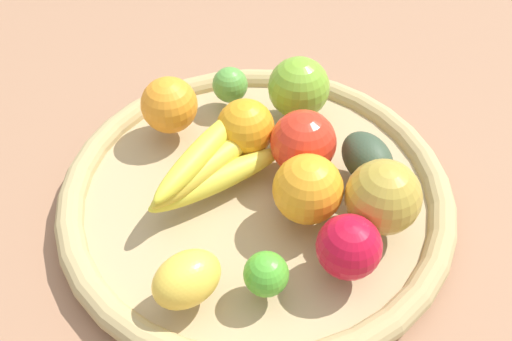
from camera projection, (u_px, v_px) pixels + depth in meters
name	position (u px, v px, depth m)	size (l,w,h in m)	color
ground_plane	(256.00, 203.00, 0.68)	(2.40, 2.40, 0.00)	#9A6C4E
basket	(256.00, 194.00, 0.67)	(0.46, 0.46, 0.04)	tan
lime_1	(266.00, 274.00, 0.54)	(0.04, 0.04, 0.04)	green
orange_0	(169.00, 105.00, 0.70)	(0.07, 0.07, 0.07)	orange
orange_1	(245.00, 128.00, 0.67)	(0.07, 0.07, 0.07)	orange
orange_2	(308.00, 189.00, 0.60)	(0.08, 0.08, 0.08)	orange
avocado	(367.00, 158.00, 0.64)	(0.08, 0.05, 0.05)	#354731
banana_bunch	(210.00, 165.00, 0.63)	(0.12, 0.18, 0.05)	yellow
apple_1	(299.00, 88.00, 0.71)	(0.08, 0.08, 0.08)	#79AD2D
lime_0	(230.00, 85.00, 0.74)	(0.05, 0.05, 0.05)	#589C3C
apple_3	(383.00, 197.00, 0.59)	(0.08, 0.08, 0.08)	#B19435
apple_2	(349.00, 247.00, 0.55)	(0.07, 0.07, 0.07)	red
apple_0	(302.00, 142.00, 0.65)	(0.08, 0.08, 0.08)	red
lemon_0	(187.00, 279.00, 0.53)	(0.07, 0.05, 0.05)	yellow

